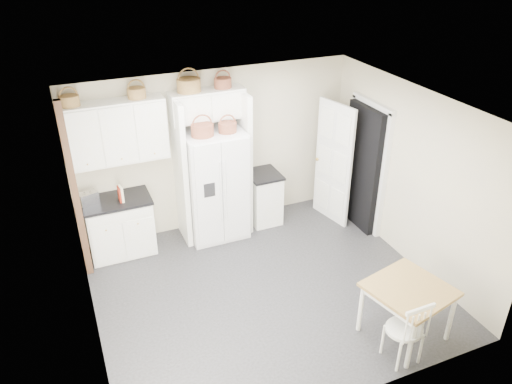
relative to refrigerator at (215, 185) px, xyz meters
name	(u,v)px	position (x,y,z in m)	size (l,w,h in m)	color
floor	(265,289)	(0.15, -1.64, -0.88)	(4.50, 4.50, 0.00)	#242425
ceiling	(267,110)	(0.15, -1.64, 1.72)	(4.50, 4.50, 0.00)	white
wall_back	(215,150)	(0.15, 0.36, 0.42)	(4.50, 4.50, 0.00)	beige
wall_left	(82,248)	(-2.10, -1.64, 0.42)	(4.00, 4.00, 0.00)	beige
wall_right	(410,177)	(2.40, -1.64, 0.42)	(4.00, 4.00, 0.00)	beige
refrigerator	(215,185)	(0.00, 0.00, 0.00)	(0.91, 0.73, 1.77)	white
base_cab_left	(120,227)	(-1.51, 0.06, -0.44)	(0.95, 0.60, 0.88)	white
base_cab_right	(263,198)	(0.86, 0.06, -0.46)	(0.48, 0.58, 0.85)	white
dining_table	(406,312)	(1.35, -3.09, -0.52)	(0.87, 0.87, 0.72)	olive
windsor_chair	(404,329)	(1.09, -3.39, -0.44)	(0.44, 0.40, 0.89)	white
counter_left	(116,200)	(-1.51, 0.06, 0.01)	(0.99, 0.64, 0.04)	black
counter_right	(264,174)	(0.86, 0.06, -0.02)	(0.52, 0.62, 0.04)	black
toaster	(88,198)	(-1.88, 0.07, 0.13)	(0.26, 0.15, 0.18)	silver
cookbook_red	(120,194)	(-1.45, -0.02, 0.15)	(0.03, 0.15, 0.22)	maroon
cookbook_cream	(121,194)	(-1.43, -0.02, 0.15)	(0.03, 0.16, 0.23)	#F4ECBA
basket_upper_a	(70,101)	(-1.89, 0.19, 1.54)	(0.26, 0.26, 0.15)	brown
basket_upper_c	(137,93)	(-1.01, 0.19, 1.54)	(0.26, 0.26, 0.15)	brown
basket_bridge_a	(189,85)	(-0.26, 0.19, 1.56)	(0.34, 0.34, 0.19)	brown
basket_bridge_b	(223,83)	(0.25, 0.19, 1.54)	(0.26, 0.26, 0.15)	brown
basket_fridge_a	(202,130)	(-0.18, -0.10, 0.97)	(0.33, 0.33, 0.18)	brown
basket_fridge_b	(228,127)	(0.20, -0.10, 0.96)	(0.27, 0.27, 0.15)	brown
upper_cabinet	(116,132)	(-1.35, 0.19, 1.02)	(1.40, 0.34, 0.90)	white
bridge_cabinet	(207,105)	(0.00, 0.19, 1.24)	(1.12, 0.34, 0.45)	white
fridge_panel_left	(181,173)	(-0.51, 0.06, 0.27)	(0.08, 0.60, 2.30)	white
fridge_panel_right	(243,162)	(0.51, 0.06, 0.27)	(0.08, 0.60, 2.30)	white
trim_post	(75,194)	(-2.05, -0.29, 0.42)	(0.09, 0.09, 2.60)	#462B1D
doorway_void	(364,168)	(2.31, -0.64, 0.14)	(0.18, 0.85, 2.05)	black
door_slab	(333,163)	(1.95, -0.30, 0.14)	(0.80, 0.04, 2.05)	white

